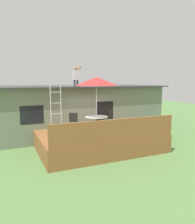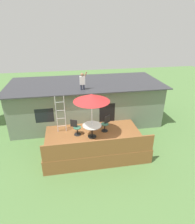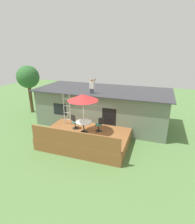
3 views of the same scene
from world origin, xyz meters
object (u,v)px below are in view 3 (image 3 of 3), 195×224
person_figure (92,85)px  patio_chair_right (100,125)px  patio_table (84,124)px  step_ladder (67,109)px  backyard_tree (28,78)px  patio_umbrella (83,97)px  patio_chair_left (74,122)px

person_figure → patio_chair_right: size_ratio=1.21×
patio_table → step_ladder: bearing=151.4°
step_ladder → backyard_tree: size_ratio=0.50×
person_figure → patio_table: bearing=-83.8°
patio_umbrella → patio_chair_left: bearing=154.9°
patio_umbrella → patio_chair_left: size_ratio=2.76×
person_figure → backyard_tree: size_ratio=0.25×
person_figure → step_ladder: bearing=-138.3°
step_ladder → patio_chair_right: size_ratio=2.39×
patio_chair_right → backyard_tree: backyard_tree is taller
patio_chair_left → patio_chair_right: 1.75m
patio_chair_right → backyard_tree: (-8.07, 3.44, 2.10)m
backyard_tree → patio_table: bearing=-28.9°
patio_umbrella → patio_table: bearing=34.5°
patio_table → patio_chair_right: size_ratio=1.13×
patio_chair_left → patio_chair_right: bearing=29.6°
patio_table → person_figure: person_figure is taller
patio_umbrella → person_figure: bearing=96.2°
backyard_tree → person_figure: bearing=-14.6°
patio_umbrella → step_ladder: size_ratio=1.15×
person_figure → patio_chair_left: person_figure is taller
person_figure → patio_chair_right: 2.97m
patio_chair_left → patio_umbrella: bearing=0.0°
patio_umbrella → step_ladder: bearing=151.4°
backyard_tree → patio_umbrella: bearing=-28.9°
patio_table → backyard_tree: backyard_tree is taller
patio_chair_right → step_ladder: bearing=-39.4°
patio_chair_left → backyard_tree: 7.57m
patio_umbrella → backyard_tree: (-7.19, 3.97, 0.21)m
step_ladder → patio_chair_right: step_ladder is taller
backyard_tree → patio_chair_left: bearing=-29.4°
patio_umbrella → person_figure: (-0.23, 2.17, 0.33)m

